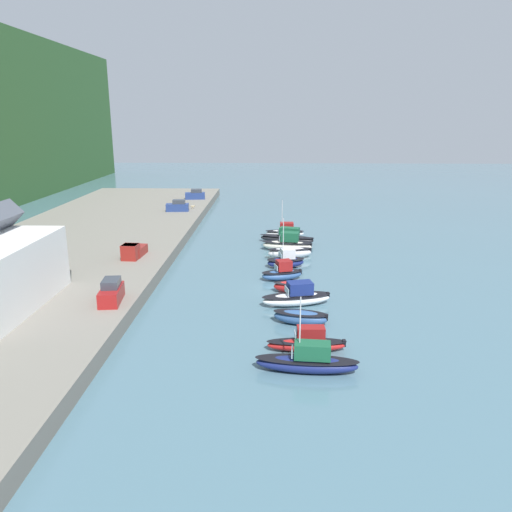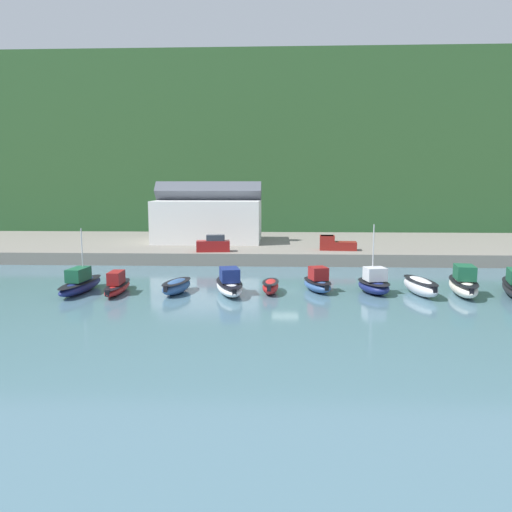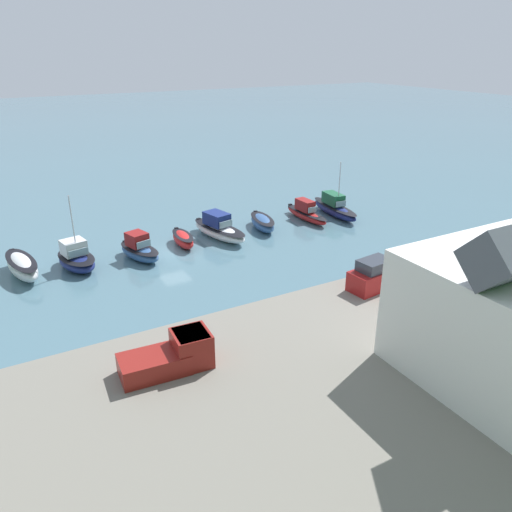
# 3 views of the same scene
# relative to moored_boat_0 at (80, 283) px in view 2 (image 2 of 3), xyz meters

# --- Properties ---
(ground_plane) EXTENTS (320.00, 320.00, 0.00)m
(ground_plane) POSITION_rel_moored_boat_0_xyz_m (19.09, 1.65, -0.86)
(ground_plane) COLOR slate
(hillside_backdrop) EXTENTS (240.00, 69.87, 36.87)m
(hillside_backdrop) POSITION_rel_moored_boat_0_xyz_m (19.09, 92.39, 17.58)
(hillside_backdrop) COLOR #335B2D
(hillside_backdrop) RESTS_ON ground_plane
(quay_promenade) EXTENTS (139.50, 29.31, 1.55)m
(quay_promenade) POSITION_rel_moored_boat_0_xyz_m (19.09, 30.40, -0.08)
(quay_promenade) COLOR gray
(quay_promenade) RESTS_ON ground_plane
(harbor_clubhouse) EXTENTS (15.74, 11.02, 8.95)m
(harbor_clubhouse) POSITION_rel_moored_boat_0_xyz_m (8.01, 29.60, 4.02)
(harbor_clubhouse) COLOR white
(harbor_clubhouse) RESTS_ON quay_promenade
(moored_boat_0) EXTENTS (2.45, 7.94, 5.95)m
(moored_boat_0) POSITION_rel_moored_boat_0_xyz_m (0.00, 0.00, 0.00)
(moored_boat_0) COLOR navy
(moored_boat_0) RESTS_ON ground_plane
(moored_boat_1) EXTENTS (1.74, 6.61, 2.10)m
(moored_boat_1) POSITION_rel_moored_boat_0_xyz_m (3.54, -0.23, -0.12)
(moored_boat_1) COLOR red
(moored_boat_1) RESTS_ON ground_plane
(moored_boat_2) EXTENTS (2.89, 5.38, 1.29)m
(moored_boat_2) POSITION_rel_moored_boat_0_xyz_m (9.02, 0.03, -0.17)
(moored_boat_2) COLOR #33568E
(moored_boat_2) RESTS_ON ground_plane
(moored_boat_3) EXTENTS (3.82, 7.51, 2.44)m
(moored_boat_3) POSITION_rel_moored_boat_0_xyz_m (13.89, 0.14, 0.02)
(moored_boat_3) COLOR white
(moored_boat_3) RESTS_ON ground_plane
(moored_boat_4) EXTENTS (1.74, 4.24, 1.26)m
(moored_boat_4) POSITION_rel_moored_boat_0_xyz_m (17.70, 0.46, -0.19)
(moored_boat_4) COLOR red
(moored_boat_4) RESTS_ON ground_plane
(moored_boat_5) EXTENTS (3.34, 5.28, 2.36)m
(moored_boat_5) POSITION_rel_moored_boat_0_xyz_m (22.11, 1.49, -0.01)
(moored_boat_5) COLOR #33568E
(moored_boat_5) RESTS_ON ground_plane
(moored_boat_6) EXTENTS (3.39, 5.22, 6.36)m
(moored_boat_6) POSITION_rel_moored_boat_0_xyz_m (27.26, 0.92, 0.03)
(moored_boat_6) COLOR navy
(moored_boat_6) RESTS_ON ground_plane
(moored_boat_7) EXTENTS (2.81, 6.29, 1.59)m
(moored_boat_7) POSITION_rel_moored_boat_0_xyz_m (31.32, 0.29, -0.02)
(moored_boat_7) COLOR silver
(moored_boat_7) RESTS_ON ground_plane
(moored_boat_8) EXTENTS (3.27, 7.47, 2.78)m
(moored_boat_8) POSITION_rel_moored_boat_0_xyz_m (35.24, 0.47, 0.17)
(moored_boat_8) COLOR white
(moored_boat_8) RESTS_ON ground_plane
(parked_car_2) EXTENTS (4.38, 2.28, 2.16)m
(parked_car_2) POSITION_rel_moored_boat_0_xyz_m (10.20, 17.95, 1.61)
(parked_car_2) COLOR maroon
(parked_car_2) RESTS_ON quay_promenade
(pickup_truck_0) EXTENTS (4.85, 2.27, 1.90)m
(pickup_truck_0) POSITION_rel_moored_boat_0_xyz_m (25.78, 20.09, 1.51)
(pickup_truck_0) COLOR maroon
(pickup_truck_0) RESTS_ON quay_promenade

